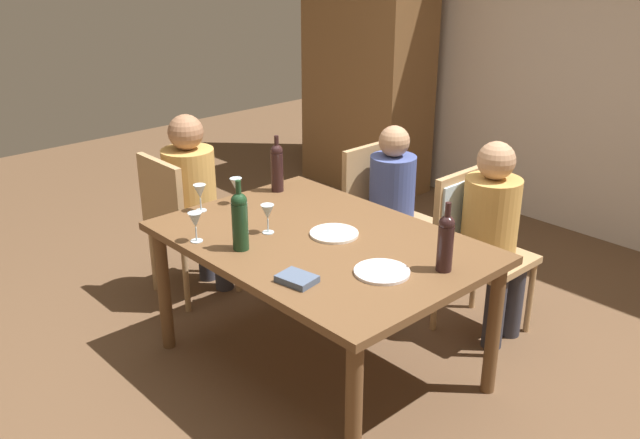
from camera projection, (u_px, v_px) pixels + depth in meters
name	position (u px, v px, depth m)	size (l,w,h in m)	color
ground_plane	(320.00, 367.00, 3.66)	(10.00, 10.00, 0.00)	brown
rear_room_partition	(605.00, 54.00, 4.87)	(6.40, 0.12, 2.70)	beige
armoire_cabinet	(367.00, 64.00, 5.97)	(1.18, 0.62, 2.18)	brown
dining_table	(320.00, 253.00, 3.40)	(1.58, 1.11, 0.75)	brown
chair_far_left	(381.00, 208.00, 4.34)	(0.44, 0.44, 0.92)	tan
chair_left_end	(180.00, 217.00, 4.19)	(0.44, 0.44, 0.92)	tan
chair_far_right	(470.00, 230.00, 3.86)	(0.46, 0.44, 0.92)	tan
person_woman_host	(395.00, 198.00, 4.23)	(0.32, 0.28, 1.08)	#33333D
person_man_bearded	(194.00, 192.00, 4.21)	(0.32, 0.36, 1.16)	#33333D
person_man_guest	(494.00, 228.00, 3.73)	(0.35, 0.31, 1.13)	#33333D
wine_bottle_tall_green	(446.00, 241.00, 3.00)	(0.07, 0.07, 0.32)	black
wine_bottle_dark_red	(277.00, 166.00, 3.95)	(0.07, 0.07, 0.33)	black
wine_bottle_short_olive	(240.00, 219.00, 3.20)	(0.08, 0.08, 0.34)	#19381E
wine_glass_near_left	(236.00, 186.00, 3.77)	(0.07, 0.07, 0.15)	silver
wine_glass_centre	(268.00, 213.00, 3.40)	(0.07, 0.07, 0.15)	silver
wine_glass_near_right	(200.00, 192.00, 3.67)	(0.07, 0.07, 0.15)	silver
wine_glass_far	(195.00, 221.00, 3.30)	(0.07, 0.07, 0.15)	silver
dinner_plate_host	(382.00, 272.00, 3.02)	(0.25, 0.25, 0.01)	white
dinner_plate_guest_left	(334.00, 234.00, 3.41)	(0.24, 0.24, 0.01)	white
folded_napkin	(297.00, 279.00, 2.94)	(0.16, 0.12, 0.03)	#4C5B75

